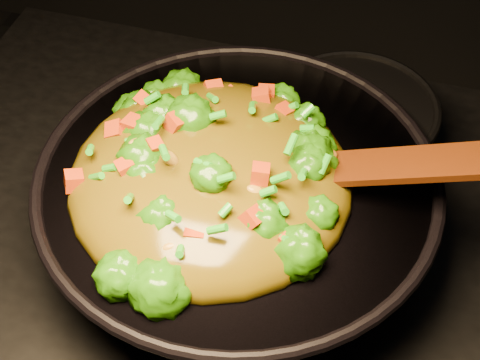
% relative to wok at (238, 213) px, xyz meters
% --- Properties ---
extents(wok, '(0.55, 0.55, 0.13)m').
position_rel_wok_xyz_m(wok, '(0.00, 0.00, 0.00)').
color(wok, black).
rests_on(wok, stovetop).
extents(stir_fry, '(0.34, 0.34, 0.11)m').
position_rel_wok_xyz_m(stir_fry, '(-0.03, -0.02, 0.12)').
color(stir_fry, '#297308').
rests_on(stir_fry, wok).
extents(spatula, '(0.30, 0.05, 0.13)m').
position_rel_wok_xyz_m(spatula, '(0.17, 0.02, 0.12)').
color(spatula, '#321607').
rests_on(spatula, wok).
extents(back_pot, '(0.27, 0.27, 0.12)m').
position_rel_wok_xyz_m(back_pot, '(0.11, 0.17, -0.00)').
color(back_pot, black).
rests_on(back_pot, stovetop).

